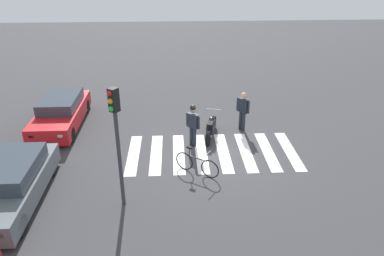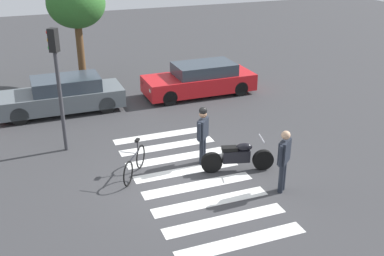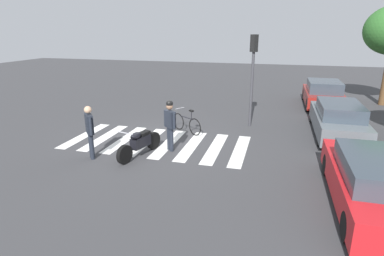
% 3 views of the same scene
% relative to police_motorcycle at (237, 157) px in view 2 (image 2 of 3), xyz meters
% --- Properties ---
extents(ground_plane, '(60.00, 60.00, 0.00)m').
position_rel_police_motorcycle_xyz_m(ground_plane, '(-1.39, 0.07, -0.45)').
color(ground_plane, '#38383A').
extents(police_motorcycle, '(2.13, 0.82, 1.03)m').
position_rel_police_motorcycle_xyz_m(police_motorcycle, '(0.00, 0.00, 0.00)').
color(police_motorcycle, black).
rests_on(police_motorcycle, ground_plane).
extents(leaning_bicycle, '(1.03, 1.50, 1.02)m').
position_rel_police_motorcycle_xyz_m(leaning_bicycle, '(-2.88, 0.79, -0.06)').
color(leaning_bicycle, black).
rests_on(leaning_bicycle, ground_plane).
extents(officer_on_foot, '(0.48, 0.53, 1.83)m').
position_rel_police_motorcycle_xyz_m(officer_on_foot, '(-0.76, 0.82, 0.61)').
color(officer_on_foot, '#1E232D').
rests_on(officer_on_foot, ground_plane).
extents(officer_by_motorcycle, '(0.55, 0.49, 1.79)m').
position_rel_police_motorcycle_xyz_m(officer_by_motorcycle, '(0.63, -1.46, 0.58)').
color(officer_by_motorcycle, '#1E232D').
rests_on(officer_by_motorcycle, ground_plane).
extents(crosswalk_stripes, '(3.19, 6.75, 0.01)m').
position_rel_police_motorcycle_xyz_m(crosswalk_stripes, '(-1.39, 0.07, -0.45)').
color(crosswalk_stripes, silver).
rests_on(crosswalk_stripes, ground_plane).
extents(car_grey_coupe, '(4.71, 1.75, 1.37)m').
position_rel_police_motorcycle_xyz_m(car_grey_coupe, '(-4.19, 6.77, 0.20)').
color(car_grey_coupe, black).
rests_on(car_grey_coupe, ground_plane).
extents(car_red_convertible, '(4.70, 1.80, 1.36)m').
position_rel_police_motorcycle_xyz_m(car_red_convertible, '(1.54, 6.74, 0.20)').
color(car_red_convertible, black).
rests_on(car_red_convertible, ground_plane).
extents(traffic_light_pole, '(0.35, 0.34, 3.92)m').
position_rel_police_motorcycle_xyz_m(traffic_light_pole, '(-4.54, 3.26, 2.20)').
color(traffic_light_pole, '#38383D').
rests_on(traffic_light_pole, ground_plane).
extents(street_tree_mid, '(2.52, 2.52, 4.69)m').
position_rel_police_motorcycle_xyz_m(street_tree_mid, '(-2.92, 10.09, 3.12)').
color(street_tree_mid, brown).
rests_on(street_tree_mid, ground_plane).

